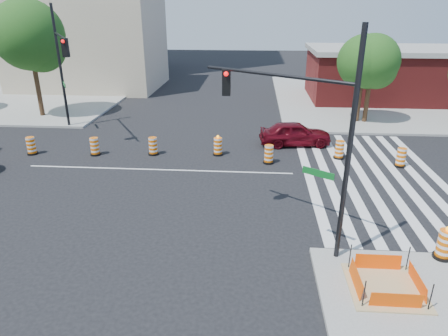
% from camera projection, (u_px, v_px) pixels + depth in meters
% --- Properties ---
extents(ground, '(120.00, 120.00, 0.00)m').
position_uv_depth(ground, '(159.00, 170.00, 21.00)').
color(ground, black).
rests_on(ground, ground).
extents(sidewalk_ne, '(22.00, 22.00, 0.15)m').
position_uv_depth(sidewalk_ne, '(398.00, 99.00, 36.32)').
color(sidewalk_ne, gray).
rests_on(sidewalk_ne, ground).
extents(sidewalk_nw, '(22.00, 22.00, 0.15)m').
position_uv_depth(sidewalk_nw, '(19.00, 93.00, 38.84)').
color(sidewalk_nw, gray).
rests_on(sidewalk_nw, ground).
extents(crosswalk_east, '(6.75, 13.50, 0.01)m').
position_uv_depth(crosswalk_east, '(371.00, 176.00, 20.24)').
color(crosswalk_east, silver).
rests_on(crosswalk_east, ground).
extents(lane_centerline, '(14.00, 0.12, 0.01)m').
position_uv_depth(lane_centerline, '(159.00, 170.00, 21.00)').
color(lane_centerline, silver).
rests_on(lane_centerline, ground).
extents(excavation_pit, '(2.20, 2.20, 0.90)m').
position_uv_depth(excavation_pit, '(385.00, 286.00, 11.99)').
color(excavation_pit, tan).
rests_on(excavation_pit, ground).
extents(brick_storefront, '(16.50, 8.50, 4.60)m').
position_uv_depth(brick_storefront, '(402.00, 74.00, 35.47)').
color(brick_storefront, maroon).
rests_on(brick_storefront, ground).
extents(beige_midrise, '(14.00, 10.00, 10.00)m').
position_uv_depth(beige_midrise, '(88.00, 37.00, 40.24)').
color(beige_midrise, '#BDAB90').
rests_on(beige_midrise, ground).
extents(red_coupe, '(4.50, 2.26, 1.47)m').
position_uv_depth(red_coupe, '(295.00, 133.00, 24.46)').
color(red_coupe, '#520710').
rests_on(red_coupe, ground).
extents(signal_pole_se, '(4.75, 3.28, 7.47)m').
position_uv_depth(signal_pole_se, '(305.00, 121.00, 12.77)').
color(signal_pole_se, black).
rests_on(signal_pole_se, ground).
extents(signal_pole_nw, '(3.21, 5.29, 8.02)m').
position_uv_depth(signal_pole_nw, '(61.00, 58.00, 25.09)').
color(signal_pole_nw, black).
rests_on(signal_pole_nw, ground).
extents(pit_drum, '(0.61, 0.61, 1.20)m').
position_uv_depth(pit_drum, '(445.00, 245.00, 13.26)').
color(pit_drum, black).
rests_on(pit_drum, ground).
extents(tree_north_b, '(5.03, 5.03, 8.56)m').
position_uv_depth(tree_north_b, '(30.00, 39.00, 28.74)').
color(tree_north_b, '#382314').
rests_on(tree_north_b, ground).
extents(tree_north_c, '(3.68, 3.68, 6.26)m').
position_uv_depth(tree_north_c, '(364.00, 64.00, 27.77)').
color(tree_north_c, '#382314').
rests_on(tree_north_c, ground).
extents(tree_north_d, '(3.72, 3.71, 6.31)m').
position_uv_depth(tree_north_d, '(373.00, 64.00, 27.65)').
color(tree_north_d, '#382314').
rests_on(tree_north_d, ground).
extents(median_drum_1, '(0.60, 0.60, 1.02)m').
position_uv_depth(median_drum_1, '(31.00, 146.00, 23.01)').
color(median_drum_1, black).
rests_on(median_drum_1, ground).
extents(median_drum_2, '(0.60, 0.60, 1.02)m').
position_uv_depth(median_drum_2, '(95.00, 147.00, 22.90)').
color(median_drum_2, black).
rests_on(median_drum_2, ground).
extents(median_drum_3, '(0.60, 0.60, 1.02)m').
position_uv_depth(median_drum_3, '(153.00, 147.00, 22.96)').
color(median_drum_3, black).
rests_on(median_drum_3, ground).
extents(median_drum_4, '(0.60, 0.60, 1.18)m').
position_uv_depth(median_drum_4, '(218.00, 147.00, 22.91)').
color(median_drum_4, black).
rests_on(median_drum_4, ground).
extents(median_drum_5, '(0.60, 0.60, 1.02)m').
position_uv_depth(median_drum_5, '(269.00, 155.00, 21.71)').
color(median_drum_5, black).
rests_on(median_drum_5, ground).
extents(median_drum_6, '(0.60, 0.60, 1.02)m').
position_uv_depth(median_drum_6, '(339.00, 150.00, 22.37)').
color(median_drum_6, black).
rests_on(median_drum_6, ground).
extents(median_drum_7, '(0.60, 0.60, 1.02)m').
position_uv_depth(median_drum_7, '(401.00, 158.00, 21.26)').
color(median_drum_7, black).
rests_on(median_drum_7, ground).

